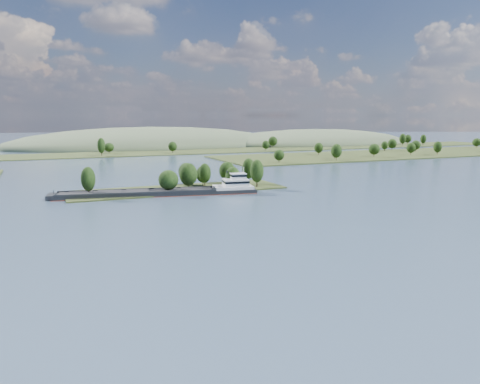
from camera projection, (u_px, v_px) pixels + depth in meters
name	position (u px, v px, depth m)	size (l,w,h in m)	color
ground	(225.00, 215.00, 164.49)	(1800.00, 1800.00, 0.00)	#34465A
tree_island	(192.00, 181.00, 220.13)	(100.00, 32.00, 14.45)	#293417
right_bank	(391.00, 154.00, 417.41)	(320.00, 90.00, 14.28)	#293417
back_shoreline	(121.00, 154.00, 421.37)	(900.00, 60.00, 16.65)	#293417
hill_east	(315.00, 144.00, 583.39)	(260.00, 140.00, 36.00)	#46563B
hill_west	(151.00, 146.00, 532.13)	(320.00, 160.00, 44.00)	#46563B
cargo_barge	(171.00, 191.00, 206.13)	(89.77, 26.65, 12.08)	black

